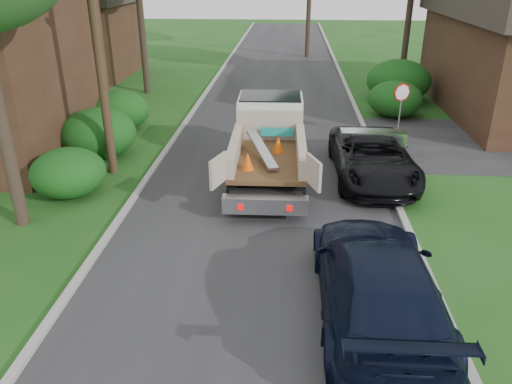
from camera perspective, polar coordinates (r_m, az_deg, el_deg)
The scene contains 15 objects.
ground at distance 13.04m, azimuth 0.21°, elevation -6.61°, with size 120.00×120.00×0.00m, color #1B4D16.
road at distance 22.19m, azimuth 1.90°, elevation 6.85°, with size 8.00×90.00×0.02m, color #28282B.
curb_left at distance 22.68m, azimuth -8.59°, elevation 7.12°, with size 0.20×90.00×0.12m, color #9E9E99.
curb_right at distance 22.42m, azimuth 12.50°, elevation 6.61°, with size 0.20×90.00×0.12m, color #9E9E99.
stop_sign at distance 21.22m, azimuth 16.26°, elevation 10.03°, with size 0.71×0.32×2.48m.
utility_pole at distance 17.34m, azimuth -17.97°, elevation 18.23°, with size 2.42×1.25×10.00m.
house_left_far at distance 36.24m, azimuth -20.15°, elevation 17.29°, with size 7.56×7.56×6.00m.
hedge_left_a at distance 16.83m, azimuth -20.65°, elevation 2.09°, with size 2.34×2.34×1.53m, color #0F4313.
hedge_left_b at distance 19.92m, azimuth -17.63°, elevation 6.42°, with size 2.86×2.86×1.87m, color #0F4313.
hedge_left_c at distance 23.19m, azimuth -15.33°, elevation 8.95°, with size 2.60×2.60×1.70m, color #0F4313.
hedge_right_a at distance 25.36m, azimuth 15.62°, elevation 10.21°, with size 2.60×2.60×1.70m, color #0F4313.
hedge_right_b at distance 28.31m, azimuth 15.98°, elevation 12.13°, with size 3.38×3.38×2.21m, color #0F4313.
flatbed_truck at distance 17.51m, azimuth 1.53°, elevation 6.53°, with size 3.04×6.51×2.45m.
black_pickup at distance 17.50m, azimuth 13.19°, elevation 3.92°, with size 2.56×5.56×1.55m, color black.
navy_suv at distance 10.62m, azimuth 13.67°, elevation -9.92°, with size 2.41×5.92×1.72m, color black.
Camera 1 is at (0.71, -11.13, 6.74)m, focal length 35.00 mm.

